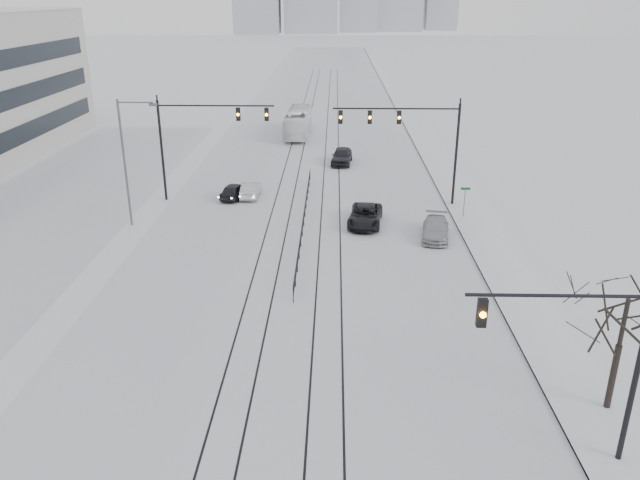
# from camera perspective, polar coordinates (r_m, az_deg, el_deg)

# --- Properties ---
(road) EXTENTS (22.00, 260.00, 0.02)m
(road) POSITION_cam_1_polar(r_m,az_deg,el_deg) (73.79, -0.36, 9.40)
(road) COLOR silver
(road) RESTS_ON ground
(sidewalk_east) EXTENTS (5.00, 260.00, 0.16)m
(sidewalk_east) POSITION_cam_1_polar(r_m,az_deg,el_deg) (74.62, 10.20, 9.26)
(sidewalk_east) COLOR silver
(sidewalk_east) RESTS_ON ground
(curb) EXTENTS (0.10, 260.00, 0.12)m
(curb) POSITION_cam_1_polar(r_m,az_deg,el_deg) (74.29, 8.30, 9.30)
(curb) COLOR gray
(curb) RESTS_ON ground
(parking_strip) EXTENTS (14.00, 60.00, 0.03)m
(parking_strip) POSITION_cam_1_polar(r_m,az_deg,el_deg) (54.33, -22.82, 3.19)
(parking_strip) COLOR silver
(parking_strip) RESTS_ON ground
(tram_rails) EXTENTS (5.30, 180.00, 0.01)m
(tram_rails) POSITION_cam_1_polar(r_m,az_deg,el_deg) (54.42, -0.98, 4.95)
(tram_rails) COLOR black
(tram_rails) RESTS_ON ground
(traffic_mast_near) EXTENTS (6.10, 0.37, 7.00)m
(traffic_mast_near) POSITION_cam_1_polar(r_m,az_deg,el_deg) (22.90, 23.65, -9.29)
(traffic_mast_near) COLOR black
(traffic_mast_near) RESTS_ON ground
(traffic_mast_ne) EXTENTS (9.60, 0.37, 8.00)m
(traffic_mast_ne) POSITION_cam_1_polar(r_m,az_deg,el_deg) (48.48, 8.55, 9.64)
(traffic_mast_ne) COLOR black
(traffic_mast_ne) RESTS_ON ground
(traffic_mast_nw) EXTENTS (9.10, 0.37, 8.00)m
(traffic_mast_nw) POSITION_cam_1_polar(r_m,az_deg,el_deg) (50.27, -11.10, 9.69)
(traffic_mast_nw) COLOR black
(traffic_mast_nw) RESTS_ON ground
(street_light_west) EXTENTS (2.73, 0.25, 9.00)m
(street_light_west) POSITION_cam_1_polar(r_m,az_deg,el_deg) (45.67, -17.16, 7.48)
(street_light_west) COLOR #595B60
(street_light_west) RESTS_ON ground
(bare_tree) EXTENTS (4.40, 4.40, 6.10)m
(bare_tree) POSITION_cam_1_polar(r_m,az_deg,el_deg) (26.29, 26.20, -5.85)
(bare_tree) COLOR black
(bare_tree) RESTS_ON ground
(median_fence) EXTENTS (0.06, 24.00, 1.00)m
(median_fence) POSITION_cam_1_polar(r_m,az_deg,el_deg) (44.77, -1.49, 1.90)
(median_fence) COLOR black
(median_fence) RESTS_ON ground
(street_sign) EXTENTS (0.70, 0.06, 2.40)m
(street_sign) POSITION_cam_1_polar(r_m,az_deg,el_deg) (47.26, 13.09, 3.79)
(street_sign) COLOR #595B60
(street_sign) RESTS_ON ground
(sedan_sb_inner) EXTENTS (2.19, 3.93, 1.26)m
(sedan_sb_inner) POSITION_cam_1_polar(r_m,az_deg,el_deg) (51.49, -7.86, 4.48)
(sedan_sb_inner) COLOR black
(sedan_sb_inner) RESTS_ON ground
(sedan_sb_outer) EXTENTS (1.38, 3.78, 1.24)m
(sedan_sb_outer) POSITION_cam_1_polar(r_m,az_deg,el_deg) (51.64, -6.35, 4.59)
(sedan_sb_outer) COLOR #B2B3BA
(sedan_sb_outer) RESTS_ON ground
(sedan_nb_front) EXTENTS (2.88, 5.15, 1.36)m
(sedan_nb_front) POSITION_cam_1_polar(r_m,az_deg,el_deg) (45.12, 4.16, 2.22)
(sedan_nb_front) COLOR black
(sedan_nb_front) RESTS_ON ground
(sedan_nb_right) EXTENTS (2.48, 4.61, 1.27)m
(sedan_nb_right) POSITION_cam_1_polar(r_m,az_deg,el_deg) (43.29, 10.52, 0.98)
(sedan_nb_right) COLOR #9EA2A5
(sedan_nb_right) RESTS_ON ground
(sedan_nb_far) EXTENTS (2.32, 4.78, 1.57)m
(sedan_nb_far) POSITION_cam_1_polar(r_m,az_deg,el_deg) (61.69, 2.00, 7.69)
(sedan_nb_far) COLOR black
(sedan_nb_far) RESTS_ON ground
(box_truck) EXTENTS (2.85, 10.95, 3.03)m
(box_truck) POSITION_cam_1_polar(r_m,az_deg,el_deg) (74.48, -2.01, 10.68)
(box_truck) COLOR white
(box_truck) RESTS_ON ground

